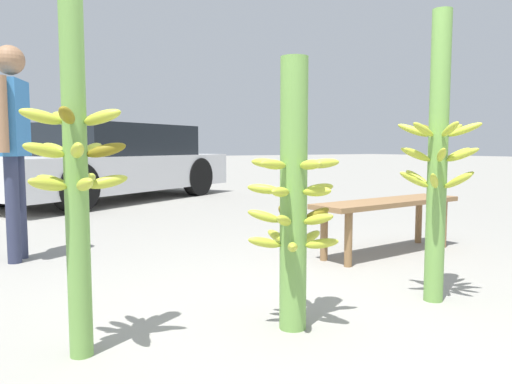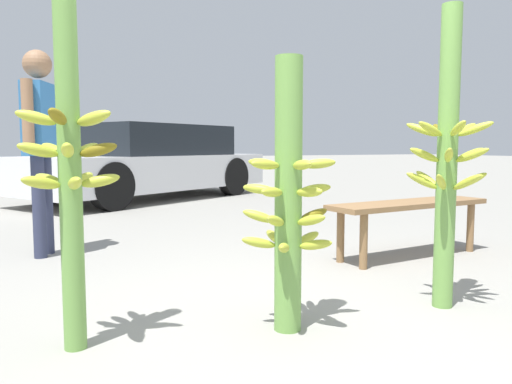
{
  "view_description": "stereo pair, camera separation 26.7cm",
  "coord_description": "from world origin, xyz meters",
  "views": [
    {
      "loc": [
        -1.43,
        -1.8,
        0.9
      ],
      "look_at": [
        -0.03,
        0.47,
        0.66
      ],
      "focal_mm": 35.0,
      "sensor_mm": 36.0,
      "label": 1
    },
    {
      "loc": [
        -1.2,
        -1.93,
        0.9
      ],
      "look_at": [
        -0.03,
        0.47,
        0.66
      ],
      "focal_mm": 35.0,
      "sensor_mm": 36.0,
      "label": 2
    }
  ],
  "objects": [
    {
      "name": "banana_stalk_left",
      "position": [
        -0.98,
        0.37,
        0.8
      ],
      "size": [
        0.43,
        0.43,
        1.53
      ],
      "color": "#6B9E47",
      "rests_on": "ground_plane"
    },
    {
      "name": "vendor_person",
      "position": [
        -1.0,
        2.49,
        1.02
      ],
      "size": [
        0.3,
        0.54,
        1.67
      ],
      "rotation": [
        0.0,
        0.0,
        1.17
      ],
      "color": "#2D334C",
      "rests_on": "ground_plane"
    },
    {
      "name": "parked_car",
      "position": [
        0.89,
        6.55,
        0.62
      ],
      "size": [
        4.73,
        3.65,
        1.26
      ],
      "rotation": [
        0.0,
        0.0,
        2.07
      ],
      "color": "silver",
      "rests_on": "ground_plane"
    },
    {
      "name": "market_bench",
      "position": [
        1.69,
        1.15,
        0.38
      ],
      "size": [
        1.51,
        0.48,
        0.45
      ],
      "rotation": [
        0.0,
        0.0,
        0.08
      ],
      "color": "olive",
      "rests_on": "ground_plane"
    },
    {
      "name": "banana_stalk_center",
      "position": [
        -0.01,
        0.15,
        0.66
      ],
      "size": [
        0.46,
        0.46,
        1.33
      ],
      "color": "#6B9E47",
      "rests_on": "ground_plane"
    },
    {
      "name": "banana_stalk_right",
      "position": [
        0.95,
        0.08,
        0.84
      ],
      "size": [
        0.47,
        0.46,
        1.66
      ],
      "color": "#6B9E47",
      "rests_on": "ground_plane"
    },
    {
      "name": "ground_plane",
      "position": [
        0.0,
        0.0,
        0.0
      ],
      "size": [
        80.0,
        80.0,
        0.0
      ],
      "primitive_type": "plane",
      "color": "gray"
    }
  ]
}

